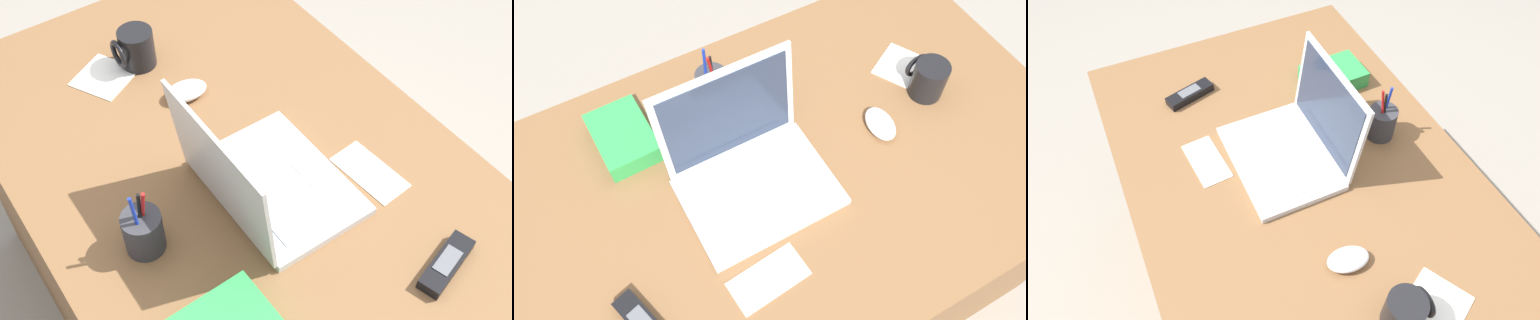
{
  "view_description": "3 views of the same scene",
  "coord_description": "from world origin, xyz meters",
  "views": [
    {
      "loc": [
        -0.76,
        0.48,
        1.81
      ],
      "look_at": [
        -0.09,
        0.01,
        0.83
      ],
      "focal_mm": 46.45,
      "sensor_mm": 36.0,
      "label": 1
    },
    {
      "loc": [
        -0.35,
        -0.52,
        1.76
      ],
      "look_at": [
        -0.05,
        0.01,
        0.78
      ],
      "focal_mm": 36.62,
      "sensor_mm": 36.0,
      "label": 2
    },
    {
      "loc": [
        0.62,
        -0.35,
        1.74
      ],
      "look_at": [
        -0.06,
        -0.04,
        0.78
      ],
      "focal_mm": 33.55,
      "sensor_mm": 36.0,
      "label": 3
    }
  ],
  "objects": [
    {
      "name": "paper_note_left",
      "position": [
        -0.18,
        -0.21,
        0.73
      ],
      "size": [
        0.17,
        0.09,
        0.0
      ],
      "primitive_type": "cube",
      "rotation": [
        0.0,
        0.0,
        0.08
      ],
      "color": "white",
      "rests_on": "desk"
    },
    {
      "name": "pen_holder",
      "position": [
        -0.07,
        0.26,
        0.78
      ],
      "size": [
        0.08,
        0.08,
        0.17
      ],
      "color": "#333338",
      "rests_on": "desk"
    },
    {
      "name": "coffee_mug_white",
      "position": [
        0.4,
        0.03,
        0.78
      ],
      "size": [
        0.08,
        0.1,
        0.1
      ],
      "color": "black",
      "rests_on": "desk"
    },
    {
      "name": "paper_note_near_laptop",
      "position": [
        0.4,
        0.11,
        0.73
      ],
      "size": [
        0.17,
        0.17,
        0.0
      ],
      "primitive_type": "cube",
      "rotation": [
        0.0,
        0.0,
        0.5
      ],
      "color": "white",
      "rests_on": "desk"
    },
    {
      "name": "cordless_phone",
      "position": [
        -0.43,
        -0.17,
        0.74
      ],
      "size": [
        0.08,
        0.15,
        0.03
      ],
      "color": "black",
      "rests_on": "desk"
    },
    {
      "name": "snack_bag",
      "position": [
        -0.31,
        0.24,
        0.76
      ],
      "size": [
        0.13,
        0.18,
        0.05
      ],
      "primitive_type": "cube",
      "rotation": [
        0.0,
        0.0,
        0.02
      ],
      "color": "green",
      "rests_on": "desk"
    },
    {
      "name": "ground_plane",
      "position": [
        0.0,
        0.0,
        0.0
      ],
      "size": [
        6.0,
        6.0,
        0.0
      ],
      "primitive_type": "plane",
      "color": "gray"
    },
    {
      "name": "laptop",
      "position": [
        -0.1,
        0.02,
        0.79
      ],
      "size": [
        0.33,
        0.28,
        0.26
      ],
      "color": "silver",
      "rests_on": "desk"
    },
    {
      "name": "desk",
      "position": [
        0.0,
        0.0,
        0.37
      ],
      "size": [
        1.36,
        0.87,
        0.73
      ],
      "primitive_type": "cube",
      "color": "brown",
      "rests_on": "ground"
    },
    {
      "name": "computer_mouse",
      "position": [
        0.23,
        -0.01,
        0.75
      ],
      "size": [
        0.07,
        0.11,
        0.03
      ],
      "primitive_type": "ellipsoid",
      "rotation": [
        0.0,
        0.0,
        -0.11
      ],
      "color": "white",
      "rests_on": "desk"
    }
  ]
}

